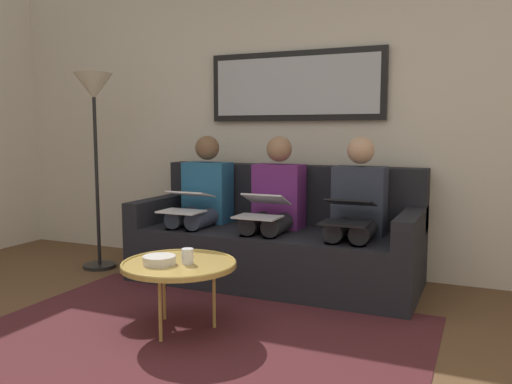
{
  "coord_description": "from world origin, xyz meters",
  "views": [
    {
      "loc": [
        -1.49,
        1.69,
        1.19
      ],
      "look_at": [
        0.0,
        -1.7,
        0.75
      ],
      "focal_mm": 36.98,
      "sensor_mm": 36.0,
      "label": 1
    }
  ],
  "objects_px": {
    "bowl": "(159,260)",
    "person_left": "(356,210)",
    "person_right": "(202,201)",
    "standing_lamp": "(94,108)",
    "laptop_white": "(186,202)",
    "laptop_black": "(348,211)",
    "person_middle": "(274,205)",
    "cup": "(188,256)",
    "coffee_table": "(179,265)",
    "couch": "(277,241)",
    "framed_mirror": "(295,86)",
    "laptop_silver": "(262,207)"
  },
  "relations": [
    {
      "from": "bowl",
      "to": "framed_mirror",
      "type": "bearing_deg",
      "value": -97.84
    },
    {
      "from": "framed_mirror",
      "to": "laptop_white",
      "type": "bearing_deg",
      "value": 47.44
    },
    {
      "from": "person_right",
      "to": "person_middle",
      "type": "bearing_deg",
      "value": 180.0
    },
    {
      "from": "framed_mirror",
      "to": "bowl",
      "type": "relative_size",
      "value": 7.92
    },
    {
      "from": "couch",
      "to": "person_left",
      "type": "relative_size",
      "value": 1.93
    },
    {
      "from": "coffee_table",
      "to": "person_left",
      "type": "relative_size",
      "value": 0.6
    },
    {
      "from": "bowl",
      "to": "person_left",
      "type": "bearing_deg",
      "value": -125.46
    },
    {
      "from": "couch",
      "to": "coffee_table",
      "type": "bearing_deg",
      "value": 83.26
    },
    {
      "from": "couch",
      "to": "bowl",
      "type": "distance_m",
      "value": 1.32
    },
    {
      "from": "couch",
      "to": "standing_lamp",
      "type": "bearing_deg",
      "value": 9.8
    },
    {
      "from": "person_middle",
      "to": "bowl",
      "type": "bearing_deg",
      "value": 79.29
    },
    {
      "from": "bowl",
      "to": "laptop_silver",
      "type": "relative_size",
      "value": 0.51
    },
    {
      "from": "laptop_black",
      "to": "standing_lamp",
      "type": "relative_size",
      "value": 0.23
    },
    {
      "from": "couch",
      "to": "laptop_white",
      "type": "relative_size",
      "value": 5.89
    },
    {
      "from": "framed_mirror",
      "to": "bowl",
      "type": "bearing_deg",
      "value": 82.16
    },
    {
      "from": "cup",
      "to": "laptop_white",
      "type": "xyz_separation_m",
      "value": [
        0.55,
        -0.9,
        0.18
      ]
    },
    {
      "from": "framed_mirror",
      "to": "couch",
      "type": "bearing_deg",
      "value": 90.0
    },
    {
      "from": "bowl",
      "to": "person_left",
      "type": "height_order",
      "value": "person_left"
    },
    {
      "from": "person_right",
      "to": "standing_lamp",
      "type": "xyz_separation_m",
      "value": [
        0.91,
        0.2,
        0.76
      ]
    },
    {
      "from": "couch",
      "to": "framed_mirror",
      "type": "xyz_separation_m",
      "value": [
        0.0,
        -0.39,
        1.24
      ]
    },
    {
      "from": "laptop_black",
      "to": "standing_lamp",
      "type": "xyz_separation_m",
      "value": [
        2.19,
        -0.04,
        0.74
      ]
    },
    {
      "from": "framed_mirror",
      "to": "person_right",
      "type": "distance_m",
      "value": 1.23
    },
    {
      "from": "couch",
      "to": "person_right",
      "type": "height_order",
      "value": "person_right"
    },
    {
      "from": "laptop_white",
      "to": "laptop_silver",
      "type": "bearing_deg",
      "value": -179.25
    },
    {
      "from": "person_middle",
      "to": "laptop_white",
      "type": "distance_m",
      "value": 0.68
    },
    {
      "from": "laptop_white",
      "to": "couch",
      "type": "bearing_deg",
      "value": -154.25
    },
    {
      "from": "standing_lamp",
      "to": "laptop_white",
      "type": "bearing_deg",
      "value": 177.41
    },
    {
      "from": "coffee_table",
      "to": "standing_lamp",
      "type": "xyz_separation_m",
      "value": [
        1.41,
        -0.95,
        0.97
      ]
    },
    {
      "from": "person_right",
      "to": "laptop_white",
      "type": "height_order",
      "value": "person_right"
    },
    {
      "from": "couch",
      "to": "laptop_silver",
      "type": "xyz_separation_m",
      "value": [
        0.0,
        0.3,
        0.32
      ]
    },
    {
      "from": "couch",
      "to": "framed_mirror",
      "type": "bearing_deg",
      "value": -90.0
    },
    {
      "from": "person_middle",
      "to": "person_right",
      "type": "relative_size",
      "value": 1.0
    },
    {
      "from": "person_left",
      "to": "laptop_white",
      "type": "relative_size",
      "value": 3.05
    },
    {
      "from": "coffee_table",
      "to": "couch",
      "type": "bearing_deg",
      "value": -96.74
    },
    {
      "from": "couch",
      "to": "person_left",
      "type": "bearing_deg",
      "value": 173.87
    },
    {
      "from": "person_right",
      "to": "standing_lamp",
      "type": "bearing_deg",
      "value": 12.33
    },
    {
      "from": "laptop_silver",
      "to": "framed_mirror",
      "type": "bearing_deg",
      "value": -90.0
    },
    {
      "from": "coffee_table",
      "to": "person_middle",
      "type": "distance_m",
      "value": 1.18
    },
    {
      "from": "standing_lamp",
      "to": "coffee_table",
      "type": "bearing_deg",
      "value": 145.96
    },
    {
      "from": "couch",
      "to": "coffee_table",
      "type": "height_order",
      "value": "couch"
    },
    {
      "from": "bowl",
      "to": "laptop_black",
      "type": "xyz_separation_m",
      "value": [
        -0.87,
        -0.99,
        0.2
      ]
    },
    {
      "from": "couch",
      "to": "cup",
      "type": "relative_size",
      "value": 24.44
    },
    {
      "from": "laptop_black",
      "to": "person_middle",
      "type": "relative_size",
      "value": 0.34
    },
    {
      "from": "cup",
      "to": "person_left",
      "type": "distance_m",
      "value": 1.36
    },
    {
      "from": "person_left",
      "to": "couch",
      "type": "bearing_deg",
      "value": -6.13
    },
    {
      "from": "bowl",
      "to": "coffee_table",
      "type": "bearing_deg",
      "value": -139.56
    },
    {
      "from": "person_middle",
      "to": "person_right",
      "type": "bearing_deg",
      "value": 0.0
    },
    {
      "from": "bowl",
      "to": "person_left",
      "type": "relative_size",
      "value": 0.17
    },
    {
      "from": "person_middle",
      "to": "laptop_black",
      "type": "bearing_deg",
      "value": 159.72
    },
    {
      "from": "laptop_silver",
      "to": "laptop_white",
      "type": "height_order",
      "value": "laptop_silver"
    }
  ]
}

